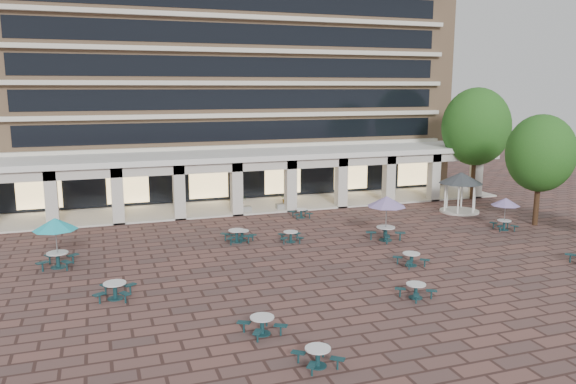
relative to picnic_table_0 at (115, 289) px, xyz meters
name	(u,v)px	position (x,y,z in m)	size (l,w,h in m)	color
ground	(328,260)	(11.31, 2.29, -0.45)	(120.00, 120.00, 0.00)	brown
apartment_building	(223,52)	(11.31, 27.76, 12.15)	(40.00, 15.50, 25.20)	tan
retail_arcade	(255,169)	(11.31, 17.09, 2.55)	(42.00, 6.60, 4.40)	white
picnic_table_0	(115,289)	(0.00, 0.00, 0.00)	(1.96, 1.96, 0.76)	#13333A
picnic_table_1	(318,355)	(6.29, -8.71, -0.05)	(1.63, 1.63, 0.67)	#13333A
picnic_table_2	(416,289)	(12.82, -4.27, -0.05)	(1.74, 1.74, 0.67)	#13333A
picnic_table_4	(55,226)	(-2.69, 5.63, 1.81)	(2.30, 2.30, 2.66)	#13333A
picnic_table_5	(262,324)	(5.21, -5.65, -0.03)	(1.84, 1.84, 0.71)	#13333A
picnic_table_6	(387,203)	(16.24, 4.81, 1.91)	(2.40, 2.40, 2.78)	#13333A
picnic_table_8	(242,235)	(7.79, 7.64, -0.07)	(1.78, 1.78, 0.65)	#13333A
picnic_table_9	(291,236)	(10.55, 6.35, -0.06)	(1.68, 1.68, 0.67)	#13333A
picnic_table_10	(411,258)	(15.09, -0.12, -0.04)	(1.67, 1.67, 0.69)	#13333A
picnic_table_11	(506,203)	(24.94, 4.53, 1.38)	(1.87, 1.87, 2.16)	#13333A
picnic_table_12	(237,235)	(7.41, 7.41, 0.01)	(1.82, 1.82, 0.77)	#13333A
picnic_table_13	(301,212)	(13.42, 12.29, -0.06)	(1.50, 1.50, 0.65)	#13333A
gazebo	(461,182)	(25.47, 10.14, 1.84)	(3.27, 3.27, 3.04)	beige
tree_east_a	(541,153)	(27.97, 5.03, 4.51)	(4.57, 4.57, 7.61)	#3F2719
tree_east_c	(476,127)	(29.62, 14.17, 5.68)	(5.63, 5.63, 9.38)	#3F2719
planter_left	(241,206)	(9.66, 15.19, 0.09)	(1.50, 0.63, 1.30)	gray
planter_right	(286,203)	(13.20, 15.19, 0.07)	(1.50, 0.85, 1.28)	gray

